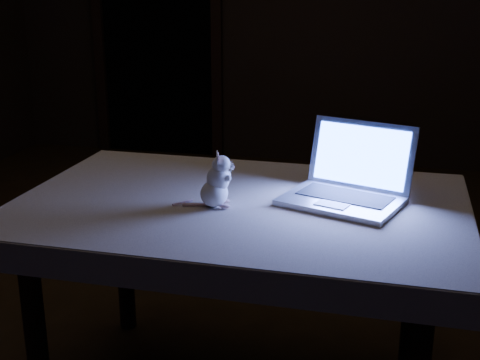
# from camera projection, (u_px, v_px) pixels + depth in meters

# --- Properties ---
(floor) EXTENTS (5.00, 5.00, 0.00)m
(floor) POSITION_uv_depth(u_px,v_px,m) (205.00, 312.00, 2.76)
(floor) COLOR black
(floor) RESTS_ON ground
(doorway) EXTENTS (1.06, 0.36, 2.13)m
(doorway) POSITION_uv_depth(u_px,v_px,m) (157.00, 20.00, 5.01)
(doorway) COLOR black
(doorway) RESTS_ON back_wall
(table) EXTENTS (1.32, 0.86, 0.70)m
(table) POSITION_uv_depth(u_px,v_px,m) (240.00, 303.00, 2.12)
(table) COLOR black
(table) RESTS_ON floor
(tablecloth) EXTENTS (1.48, 1.06, 0.09)m
(tablecloth) POSITION_uv_depth(u_px,v_px,m) (234.00, 218.00, 1.99)
(tablecloth) COLOR beige
(tablecloth) RESTS_ON table
(laptop) EXTENTS (0.43, 0.40, 0.24)m
(laptop) POSITION_uv_depth(u_px,v_px,m) (343.00, 167.00, 1.95)
(laptop) COLOR silver
(laptop) RESTS_ON tablecloth
(plush_mouse) EXTENTS (0.15, 0.15, 0.17)m
(plush_mouse) POSITION_uv_depth(u_px,v_px,m) (214.00, 180.00, 1.94)
(plush_mouse) COLOR white
(plush_mouse) RESTS_ON tablecloth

